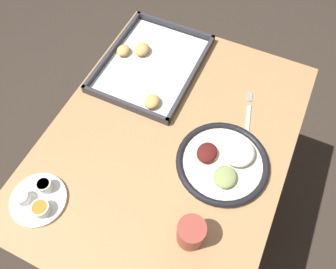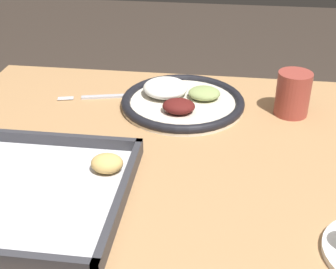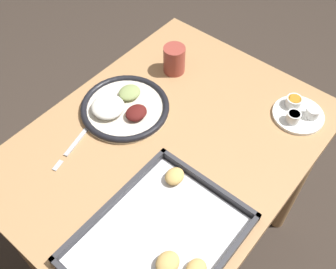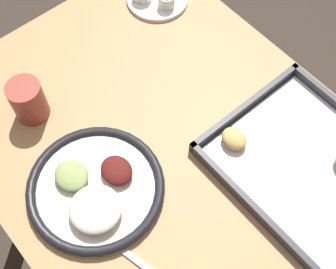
% 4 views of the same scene
% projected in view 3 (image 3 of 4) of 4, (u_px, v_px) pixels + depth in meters
% --- Properties ---
extents(ground_plane, '(8.00, 8.00, 0.00)m').
position_uv_depth(ground_plane, '(167.00, 248.00, 1.72)').
color(ground_plane, '#382D26').
extents(dining_table, '(0.94, 0.71, 0.77)m').
position_uv_depth(dining_table, '(167.00, 171.00, 1.23)').
color(dining_table, '#AD7F51').
rests_on(dining_table, ground_plane).
extents(dinner_plate, '(0.27, 0.27, 0.05)m').
position_uv_depth(dinner_plate, '(124.00, 107.00, 1.18)').
color(dinner_plate, beige).
rests_on(dinner_plate, dining_table).
extents(fork, '(0.20, 0.06, 0.00)m').
position_uv_depth(fork, '(78.00, 140.00, 1.12)').
color(fork, '#B2B2B7').
rests_on(fork, dining_table).
extents(saucer_plate, '(0.15, 0.15, 0.04)m').
position_uv_depth(saucer_plate, '(299.00, 112.00, 1.17)').
color(saucer_plate, white).
rests_on(saucer_plate, dining_table).
extents(baking_tray, '(0.40, 0.31, 0.04)m').
position_uv_depth(baking_tray, '(162.00, 239.00, 0.93)').
color(baking_tray, '#333338').
rests_on(baking_tray, dining_table).
extents(drinking_cup, '(0.07, 0.07, 0.09)m').
position_uv_depth(drinking_cup, '(174.00, 60.00, 1.26)').
color(drinking_cup, '#993D33').
rests_on(drinking_cup, dining_table).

